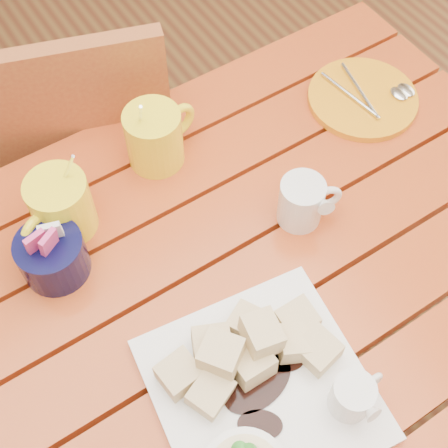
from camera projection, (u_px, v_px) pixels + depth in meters
ground at (220, 433)px, 1.52m from camera, size 5.00×5.00×0.00m
table at (217, 331)px, 0.98m from camera, size 1.20×0.79×0.75m
dessert_plate at (259, 401)px, 0.78m from camera, size 0.30×0.30×0.11m
coffee_mug_left at (60, 206)px, 0.92m from camera, size 0.13×0.09×0.15m
coffee_mug_right at (156, 136)px, 0.99m from camera, size 0.13×0.09×0.15m
cream_pitcher at (303, 201)px, 0.93m from camera, size 0.10×0.09×0.08m
sugar_caddy at (52, 255)px, 0.89m from camera, size 0.10×0.10×0.11m
orange_saucer at (364, 98)px, 1.09m from camera, size 0.19×0.19×0.02m
chair_far at (67, 164)px, 1.32m from camera, size 0.55×0.55×0.92m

